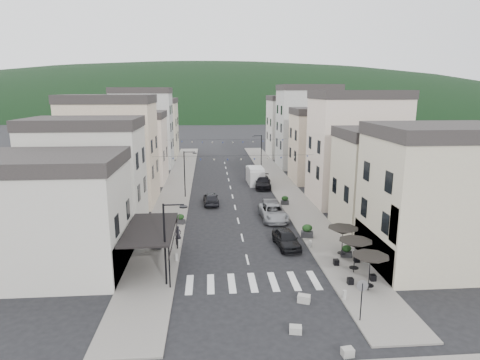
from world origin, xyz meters
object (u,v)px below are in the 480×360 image
object	(u,v)px
parked_car_e	(211,198)
pedestrian_b	(145,223)
pedestrian_a	(178,235)
parked_car_b	(271,207)
parked_car_d	(263,182)
parked_car_c	(273,212)
parked_car_a	(286,239)
delivery_van	(255,175)

from	to	relation	value
parked_car_e	pedestrian_b	world-z (taller)	pedestrian_b
pedestrian_a	parked_car_b	bearing A→B (deg)	14.27
parked_car_d	pedestrian_b	xyz separation A→B (m)	(-13.80, -17.63, 0.20)
parked_car_c	parked_car_e	bearing A→B (deg)	134.35
parked_car_a	parked_car_e	world-z (taller)	parked_car_a
parked_car_e	delivery_van	distance (m)	12.51
pedestrian_a	pedestrian_b	bearing A→B (deg)	106.57
delivery_van	pedestrian_b	size ratio (longest dim) A/B	3.12
parked_car_c	parked_car_e	distance (m)	9.10
parked_car_d	pedestrian_b	world-z (taller)	pedestrian_b
parked_car_c	pedestrian_a	bearing A→B (deg)	-146.70
parked_car_b	pedestrian_b	size ratio (longest dim) A/B	2.64
parked_car_a	parked_car_b	distance (m)	9.72
parked_car_b	pedestrian_b	xyz separation A→B (m)	(-12.99, -5.21, 0.23)
parked_car_b	parked_car_d	world-z (taller)	parked_car_d
parked_car_a	delivery_van	bearing A→B (deg)	84.08
parked_car_e	delivery_van	size ratio (longest dim) A/B	0.81
pedestrian_b	delivery_van	bearing A→B (deg)	62.84
parked_car_e	pedestrian_b	xyz separation A→B (m)	(-6.40, -9.54, 0.24)
delivery_van	pedestrian_a	xyz separation A→B (m)	(-9.58, -23.64, -0.29)
pedestrian_b	parked_car_d	bearing A→B (deg)	57.55
parked_car_b	delivery_van	world-z (taller)	delivery_van
parked_car_d	pedestrian_b	bearing A→B (deg)	-122.25
parked_car_a	pedestrian_b	size ratio (longest dim) A/B	2.57
parked_car_c	pedestrian_b	size ratio (longest dim) A/B	3.27
pedestrian_b	parked_car_e	bearing A→B (deg)	61.75
parked_car_d	pedestrian_a	xyz separation A→B (m)	(-10.40, -21.10, 0.18)
parked_car_c	pedestrian_b	bearing A→B (deg)	-167.73
parked_car_b	parked_car_e	world-z (taller)	parked_car_b
parked_car_b	delivery_van	distance (m)	14.97
parked_car_e	pedestrian_a	world-z (taller)	pedestrian_a
parked_car_d	delivery_van	xyz separation A→B (m)	(-0.82, 2.55, 0.47)
parked_car_b	delivery_van	bearing A→B (deg)	94.22
parked_car_b	parked_car_d	distance (m)	12.45
delivery_van	parked_car_c	bearing A→B (deg)	-91.56
parked_car_a	pedestrian_b	world-z (taller)	pedestrian_b
parked_car_d	parked_car_a	bearing A→B (deg)	-86.59
parked_car_b	delivery_van	size ratio (longest dim) A/B	0.85
parked_car_a	delivery_van	xyz separation A→B (m)	(0.11, 24.69, 0.50)
pedestrian_a	pedestrian_b	size ratio (longest dim) A/B	0.97
parked_car_a	delivery_van	size ratio (longest dim) A/B	0.82
parked_car_a	delivery_van	world-z (taller)	delivery_van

